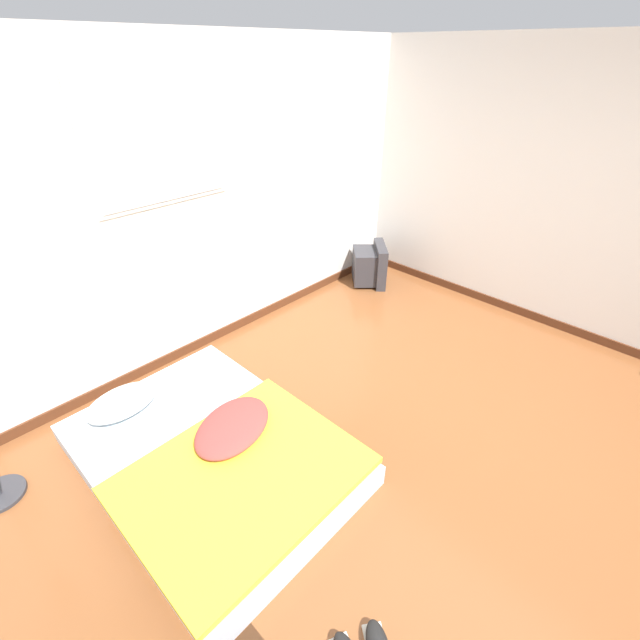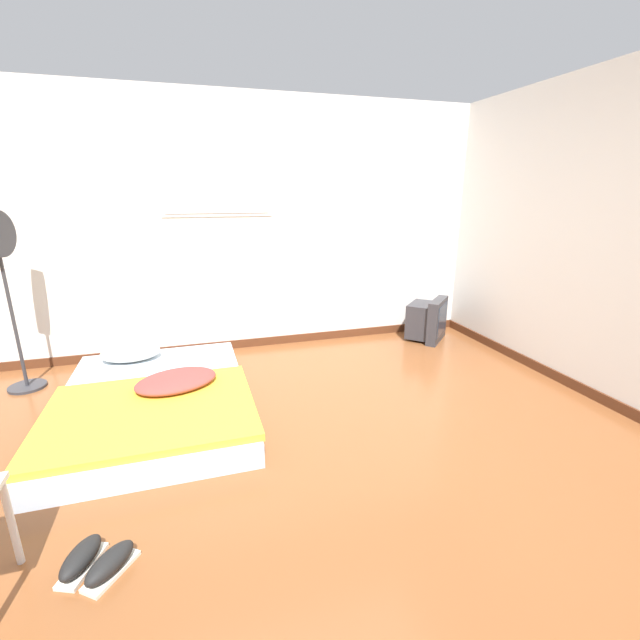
# 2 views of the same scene
# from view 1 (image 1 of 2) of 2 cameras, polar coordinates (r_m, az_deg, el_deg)

# --- Properties ---
(ground_plane) EXTENTS (20.00, 20.00, 0.00)m
(ground_plane) POSITION_cam_1_polar(r_m,az_deg,el_deg) (3.16, 17.26, -20.94)
(ground_plane) COLOR brown
(wall_back) EXTENTS (7.42, 0.08, 2.60)m
(wall_back) POSITION_cam_1_polar(r_m,az_deg,el_deg) (3.91, -15.63, 13.95)
(wall_back) COLOR white
(wall_back) RESTS_ON ground_plane
(wall_right) EXTENTS (0.08, 7.60, 2.60)m
(wall_right) POSITION_cam_1_polar(r_m,az_deg,el_deg) (4.61, 35.73, 11.75)
(wall_right) COLOR white
(wall_right) RESTS_ON ground_plane
(mattress_bed) EXTENTS (1.41, 1.98, 0.31)m
(mattress_bed) POSITION_cam_1_polar(r_m,az_deg,el_deg) (3.17, -14.20, -16.78)
(mattress_bed) COLOR silver
(mattress_bed) RESTS_ON ground_plane
(crt_tv) EXTENTS (0.58, 0.58, 0.49)m
(crt_tv) POSITION_cam_1_polar(r_m,az_deg,el_deg) (5.28, 6.74, 7.28)
(crt_tv) COLOR #333338
(crt_tv) RESTS_ON ground_plane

